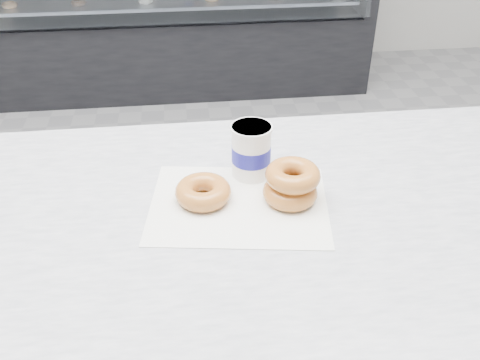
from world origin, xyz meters
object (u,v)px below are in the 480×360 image
object	(u,v)px
display_case	(180,10)
donut_single	(203,192)
donut_stack	(291,184)
coffee_cup	(251,151)

from	to	relation	value
display_case	donut_single	xyz separation A→B (m)	(0.01, -2.67, 0.43)
donut_single	donut_stack	world-z (taller)	donut_stack
display_case	coffee_cup	size ratio (longest dim) A/B	21.02
coffee_cup	donut_stack	bearing A→B (deg)	-56.51
donut_stack	coffee_cup	world-z (taller)	coffee_cup
donut_stack	donut_single	bearing A→B (deg)	173.79
display_case	coffee_cup	world-z (taller)	display_case
display_case	donut_stack	bearing A→B (deg)	-86.24
donut_single	coffee_cup	world-z (taller)	coffee_cup
donut_single	coffee_cup	xyz separation A→B (m)	(0.10, 0.08, 0.04)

